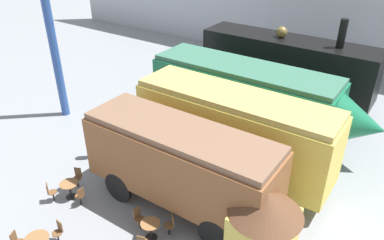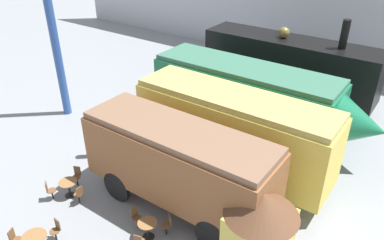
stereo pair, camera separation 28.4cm
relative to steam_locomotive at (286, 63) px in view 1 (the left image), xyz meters
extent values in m
plane|color=gray|center=(-2.66, -8.67, -2.36)|extent=(80.00, 80.00, 0.00)
cube|color=#B2B7C1|center=(-2.66, 7.07, 2.14)|extent=(44.00, 0.15, 9.00)
cube|color=black|center=(-0.01, 0.00, 0.01)|extent=(10.17, 2.44, 2.97)
cylinder|color=black|center=(2.79, 0.00, 2.25)|extent=(0.41, 0.41, 1.53)
sphere|color=brown|center=(-0.52, 0.00, 1.79)|extent=(0.64, 0.64, 0.64)
cylinder|color=black|center=(3.04, -1.16, -1.68)|extent=(1.36, 0.12, 1.36)
cylinder|color=black|center=(3.04, 1.16, -1.68)|extent=(1.36, 0.12, 1.36)
cylinder|color=black|center=(-3.06, -1.16, -1.68)|extent=(1.36, 0.12, 1.36)
cylinder|color=black|center=(-3.06, 1.16, -1.68)|extent=(1.36, 0.12, 1.36)
cube|color=#196B47|center=(-0.47, -4.56, -0.28)|extent=(9.56, 2.79, 2.47)
cone|color=#196B47|center=(5.31, -4.56, -0.28)|extent=(2.00, 2.35, 2.35)
cube|color=#366B54|center=(-0.47, -4.56, 1.07)|extent=(9.37, 2.57, 0.24)
cylinder|color=black|center=(2.39, -5.90, -1.71)|extent=(1.30, 0.12, 1.30)
cylinder|color=black|center=(2.39, -3.23, -1.71)|extent=(1.30, 0.12, 1.30)
cylinder|color=black|center=(-3.34, -5.90, -1.71)|extent=(1.30, 0.12, 1.30)
cylinder|color=black|center=(-3.34, -3.23, -1.71)|extent=(1.30, 0.12, 1.30)
cube|color=#E0C64C|center=(0.96, -8.17, -0.25)|extent=(8.60, 2.44, 2.90)
cube|color=tan|center=(0.96, -8.17, 1.32)|extent=(8.43, 2.25, 0.24)
cylinder|color=black|center=(3.54, -9.34, -1.85)|extent=(1.02, 0.12, 1.02)
cylinder|color=black|center=(3.54, -7.01, -1.85)|extent=(1.02, 0.12, 1.02)
cylinder|color=black|center=(-1.62, -9.34, -1.85)|extent=(1.02, 0.12, 1.02)
cylinder|color=black|center=(-1.62, -7.01, -1.85)|extent=(1.02, 0.12, 1.02)
cube|color=brown|center=(0.45, -11.30, -0.28)|extent=(7.51, 2.45, 2.47)
cube|color=brown|center=(0.45, -11.30, 1.07)|extent=(7.36, 2.25, 0.24)
cylinder|color=black|center=(2.70, -12.46, -1.71)|extent=(1.30, 0.12, 1.30)
cylinder|color=black|center=(2.70, -10.13, -1.71)|extent=(1.30, 0.12, 1.30)
cylinder|color=black|center=(-1.80, -12.46, -1.71)|extent=(1.30, 0.12, 1.30)
cylinder|color=black|center=(-1.80, -10.13, -1.71)|extent=(1.30, 0.12, 1.30)
cylinder|color=olive|center=(-2.09, -15.97, -1.62)|extent=(0.82, 0.82, 0.03)
cylinder|color=black|center=(0.54, -13.26, -2.35)|extent=(0.44, 0.44, 0.02)
cylinder|color=black|center=(0.54, -13.26, -2.01)|extent=(0.08, 0.08, 0.65)
cylinder|color=olive|center=(0.54, -13.26, -1.67)|extent=(0.70, 0.70, 0.03)
cylinder|color=black|center=(-3.57, -13.43, -2.35)|extent=(0.44, 0.44, 0.02)
cylinder|color=black|center=(-3.57, -13.43, -2.02)|extent=(0.08, 0.08, 0.65)
cylinder|color=olive|center=(-3.57, -13.43, -1.67)|extent=(0.74, 0.74, 0.03)
cylinder|color=black|center=(-2.02, -15.27, -2.15)|extent=(0.06, 0.06, 0.42)
cylinder|color=brown|center=(-2.02, -15.27, -1.93)|extent=(0.36, 0.36, 0.03)
cube|color=brown|center=(-2.01, -15.12, -1.70)|extent=(0.29, 0.07, 0.42)
cube|color=brown|center=(-2.87, -16.33, -1.70)|extent=(0.16, 0.28, 0.42)
cylinder|color=black|center=(0.98, -12.78, -2.15)|extent=(0.06, 0.06, 0.42)
cylinder|color=brown|center=(0.98, -12.78, -1.93)|extent=(0.36, 0.36, 0.03)
cube|color=brown|center=(1.09, -12.67, -1.70)|extent=(0.24, 0.22, 0.42)
cylinder|color=black|center=(-0.09, -13.12, -2.15)|extent=(0.06, 0.06, 0.42)
cylinder|color=brown|center=(-0.09, -13.12, -1.93)|extent=(0.36, 0.36, 0.03)
cube|color=brown|center=(-0.24, -13.09, -1.70)|extent=(0.10, 0.29, 0.42)
cylinder|color=black|center=(-3.96, -13.97, -2.15)|extent=(0.06, 0.06, 0.42)
cylinder|color=brown|center=(-3.96, -13.97, -1.93)|extent=(0.36, 0.36, 0.03)
cube|color=brown|center=(-4.05, -14.09, -1.70)|extent=(0.26, 0.20, 0.42)
cylinder|color=black|center=(-2.90, -13.50, -2.15)|extent=(0.06, 0.06, 0.42)
cylinder|color=brown|center=(-2.90, -13.50, -1.93)|extent=(0.36, 0.36, 0.03)
cube|color=brown|center=(-2.75, -13.51, -1.70)|extent=(0.07, 0.29, 0.42)
cylinder|color=black|center=(-3.84, -12.82, -2.15)|extent=(0.06, 0.06, 0.42)
cylinder|color=brown|center=(-3.84, -12.82, -1.93)|extent=(0.36, 0.36, 0.03)
cube|color=brown|center=(-3.90, -12.68, -1.70)|extent=(0.28, 0.15, 0.42)
cylinder|color=#262633|center=(-4.97, -10.97, -1.98)|extent=(0.24, 0.24, 0.76)
cylinder|color=navy|center=(-4.97, -10.97, -1.26)|extent=(0.34, 0.34, 0.68)
sphere|color=tan|center=(-4.97, -10.97, -0.81)|extent=(0.22, 0.22, 0.22)
cube|color=#DBC151|center=(4.21, -12.09, -1.26)|extent=(1.80, 1.80, 2.20)
cone|color=brown|center=(4.21, -12.09, 0.24)|extent=(2.34, 2.34, 0.80)
cylinder|color=#2D519E|center=(-9.54, -8.82, 1.64)|extent=(0.44, 0.44, 8.00)
camera|label=1|loc=(7.19, -20.38, 7.90)|focal=35.00mm
camera|label=2|loc=(7.42, -20.22, 7.90)|focal=35.00mm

